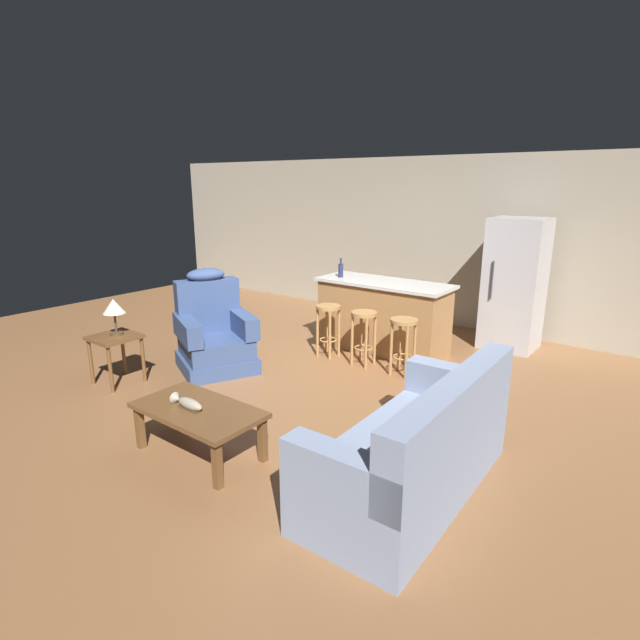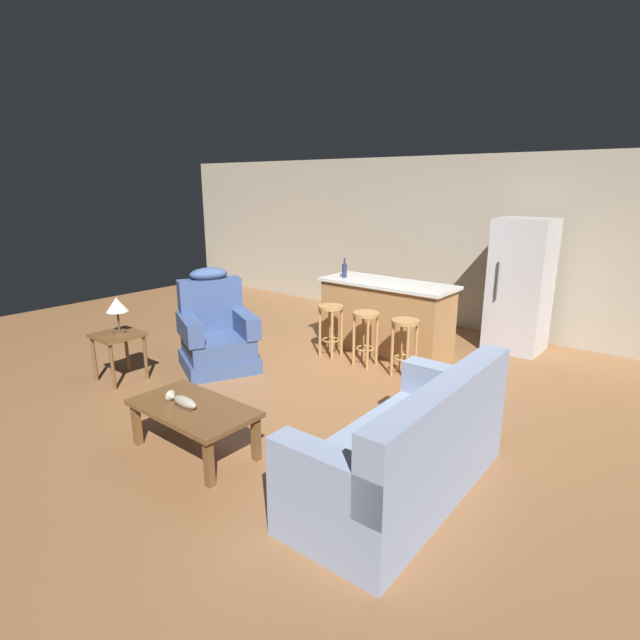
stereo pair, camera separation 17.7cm
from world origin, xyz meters
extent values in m
plane|color=brown|center=(0.00, 0.00, 0.00)|extent=(12.00, 12.00, 0.00)
cube|color=#A89E89|center=(0.00, 3.12, 1.30)|extent=(12.00, 0.05, 2.60)
cube|color=brown|center=(0.18, -1.91, 0.40)|extent=(1.10, 0.60, 0.04)
cube|color=brown|center=(-0.31, -2.15, 0.19)|extent=(0.06, 0.06, 0.38)
cube|color=brown|center=(0.67, -2.15, 0.19)|extent=(0.06, 0.06, 0.38)
cube|color=brown|center=(-0.31, -1.67, 0.19)|extent=(0.06, 0.06, 0.38)
cube|color=brown|center=(0.67, -1.67, 0.19)|extent=(0.06, 0.06, 0.38)
cube|color=#4C3823|center=(0.15, -1.96, 0.43)|extent=(0.22, 0.07, 0.01)
ellipsoid|color=#9E937F|center=(0.15, -1.96, 0.46)|extent=(0.28, 0.09, 0.09)
cone|color=#9E937F|center=(-0.02, -1.96, 0.46)|extent=(0.06, 0.10, 0.10)
cube|color=#8493B2|center=(1.78, -1.30, 0.10)|extent=(0.88, 1.92, 0.20)
cube|color=#8493B2|center=(1.78, -1.30, 0.31)|extent=(0.88, 1.92, 0.22)
cube|color=#8493B2|center=(2.10, -1.29, 0.68)|extent=(0.24, 1.90, 0.52)
cube|color=#8493B2|center=(1.80, -2.15, 0.56)|extent=(0.84, 0.22, 0.28)
cube|color=#8493B2|center=(1.77, -0.45, 0.56)|extent=(0.84, 0.22, 0.28)
cube|color=#384C7A|center=(-1.22, -0.50, 0.09)|extent=(1.12, 1.12, 0.18)
cube|color=#384C7A|center=(-1.22, -0.50, 0.30)|extent=(1.05, 1.03, 0.24)
cube|color=#384C7A|center=(-1.49, -0.37, 0.74)|extent=(0.54, 0.79, 0.64)
ellipsoid|color=#384C7A|center=(-1.49, -0.37, 1.12)|extent=(0.44, 0.53, 0.16)
cube|color=#384C7A|center=(-1.06, -0.21, 0.55)|extent=(0.80, 0.51, 0.26)
cube|color=#384C7A|center=(-1.35, -0.80, 0.55)|extent=(0.80, 0.51, 0.26)
cube|color=brown|center=(-1.78, -1.46, 0.54)|extent=(0.48, 0.48, 0.04)
cylinder|color=brown|center=(-1.98, -1.66, 0.26)|extent=(0.04, 0.04, 0.52)
cylinder|color=brown|center=(-1.58, -1.66, 0.26)|extent=(0.04, 0.04, 0.52)
cylinder|color=brown|center=(-1.98, -1.26, 0.26)|extent=(0.04, 0.04, 0.52)
cylinder|color=brown|center=(-1.58, -1.26, 0.26)|extent=(0.04, 0.04, 0.52)
cylinder|color=#4C3823|center=(-1.79, -1.43, 0.58)|extent=(0.14, 0.14, 0.03)
cylinder|color=#4C3823|center=(-1.79, -1.43, 0.70)|extent=(0.02, 0.02, 0.22)
cone|color=beige|center=(-1.79, -1.43, 0.89)|extent=(0.24, 0.24, 0.16)
cube|color=#9E7042|center=(0.00, 1.35, 0.45)|extent=(1.71, 0.63, 0.91)
cube|color=silver|center=(0.00, 1.35, 0.93)|extent=(1.80, 0.70, 0.04)
cylinder|color=#A87A47|center=(-0.44, 0.72, 0.66)|extent=(0.32, 0.32, 0.04)
torus|color=#A87A47|center=(-0.44, 0.72, 0.22)|extent=(0.23, 0.23, 0.02)
cylinder|color=#A87A47|center=(-0.54, 0.62, 0.32)|extent=(0.04, 0.04, 0.64)
cylinder|color=#A87A47|center=(-0.34, 0.62, 0.32)|extent=(0.04, 0.04, 0.64)
cylinder|color=#A87A47|center=(-0.54, 0.82, 0.32)|extent=(0.04, 0.04, 0.64)
cylinder|color=#A87A47|center=(-0.34, 0.82, 0.32)|extent=(0.04, 0.04, 0.64)
cylinder|color=#A87A47|center=(0.10, 0.72, 0.66)|extent=(0.32, 0.32, 0.04)
torus|color=#A87A47|center=(0.10, 0.72, 0.22)|extent=(0.23, 0.23, 0.02)
cylinder|color=#A87A47|center=(0.00, 0.62, 0.32)|extent=(0.04, 0.04, 0.64)
cylinder|color=#A87A47|center=(0.20, 0.62, 0.32)|extent=(0.04, 0.04, 0.64)
cylinder|color=#A87A47|center=(0.00, 0.82, 0.32)|extent=(0.04, 0.04, 0.64)
cylinder|color=#A87A47|center=(0.20, 0.82, 0.32)|extent=(0.04, 0.04, 0.64)
cylinder|color=#A87A47|center=(0.65, 0.72, 0.66)|extent=(0.32, 0.32, 0.04)
torus|color=#A87A47|center=(0.65, 0.72, 0.22)|extent=(0.23, 0.23, 0.02)
cylinder|color=#A87A47|center=(0.55, 0.62, 0.32)|extent=(0.04, 0.04, 0.64)
cylinder|color=#A87A47|center=(0.75, 0.62, 0.32)|extent=(0.04, 0.04, 0.64)
cylinder|color=#A87A47|center=(0.55, 0.82, 0.32)|extent=(0.04, 0.04, 0.64)
cylinder|color=#A87A47|center=(0.75, 0.82, 0.32)|extent=(0.04, 0.04, 0.64)
cube|color=#B7B7BC|center=(1.32, 2.55, 0.88)|extent=(0.70, 0.66, 1.76)
cylinder|color=#333338|center=(1.13, 2.20, 0.97)|extent=(0.02, 0.02, 0.50)
cylinder|color=#23284C|center=(-0.62, 1.25, 1.04)|extent=(0.07, 0.07, 0.18)
cylinder|color=#23284C|center=(-0.62, 1.25, 1.17)|extent=(0.03, 0.03, 0.08)
camera|label=1|loc=(3.25, -4.27, 2.20)|focal=28.00mm
camera|label=2|loc=(3.39, -4.16, 2.20)|focal=28.00mm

